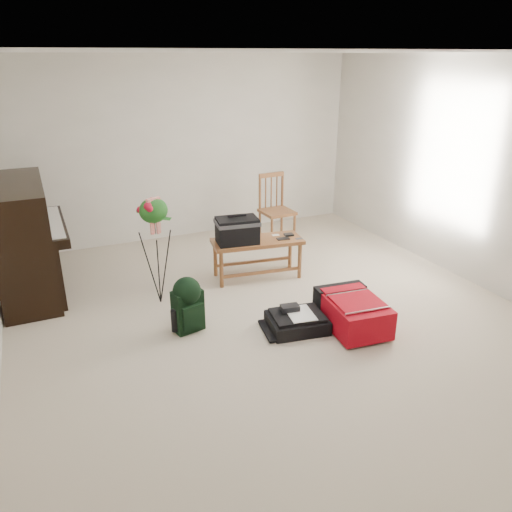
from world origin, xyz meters
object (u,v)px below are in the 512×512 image
red_suitcase (350,310)px  flower_stand (157,252)px  piano (25,242)px  black_duffel (297,321)px  green_backpack (188,302)px  dining_chair (276,210)px  bench (245,234)px

red_suitcase → flower_stand: bearing=147.6°
piano → black_duffel: bearing=-40.2°
piano → red_suitcase: 3.52m
black_duffel → green_backpack: 1.07m
black_duffel → green_backpack: bearing=166.2°
green_backpack → red_suitcase: bearing=-33.0°
dining_chair → red_suitcase: bearing=-101.9°
piano → black_duffel: size_ratio=2.46×
dining_chair → black_duffel: bearing=-114.2°
dining_chair → bench: bearing=-134.4°
bench → dining_chair: dining_chair is taller
piano → bench: bearing=-16.8°
dining_chair → flower_stand: size_ratio=0.81×
piano → green_backpack: 2.06m
bench → green_backpack: 1.30m
piano → dining_chair: (3.20, 0.33, -0.13)m
piano → green_backpack: (1.34, -1.53, -0.30)m
green_backpack → flower_stand: flower_stand is taller
bench → black_duffel: 1.34m
dining_chair → black_duffel: dining_chair is taller
bench → green_backpack: size_ratio=1.99×
piano → red_suitcase: piano is taller
flower_stand → bench: bearing=-11.7°
bench → black_duffel: bench is taller
piano → dining_chair: piano is taller
black_duffel → bench: bearing=99.9°
piano → red_suitcase: (2.80, -2.09, -0.43)m
dining_chair → red_suitcase: size_ratio=1.22×
piano → green_backpack: bearing=-48.9°
red_suitcase → black_duffel: 0.53m
piano → flower_stand: piano is taller
piano → flower_stand: size_ratio=1.26×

